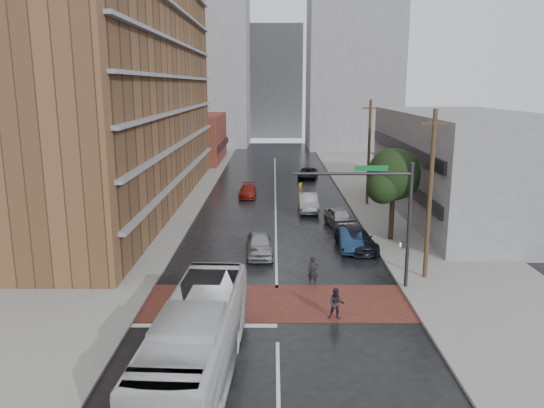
{
  "coord_description": "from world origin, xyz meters",
  "views": [
    {
      "loc": [
        -0.18,
        -25.78,
        11.27
      ],
      "look_at": [
        -0.29,
        8.82,
        3.5
      ],
      "focal_mm": 35.0,
      "sensor_mm": 36.0,
      "label": 1
    }
  ],
  "objects_px": {
    "pedestrian_b": "(336,304)",
    "car_travel_a": "(259,245)",
    "car_travel_b": "(308,203)",
    "car_travel_c": "(248,191)",
    "car_parked_near": "(350,240)",
    "car_parked_far": "(340,218)",
    "pedestrian_a": "(313,271)",
    "suv_travel": "(308,173)",
    "car_parked_mid": "(356,239)",
    "transit_bus": "(196,343)"
  },
  "relations": [
    {
      "from": "suv_travel",
      "to": "car_parked_near",
      "type": "bearing_deg",
      "value": -78.19
    },
    {
      "from": "car_travel_b",
      "to": "car_travel_c",
      "type": "xyz_separation_m",
      "value": [
        -5.82,
        6.37,
        -0.19
      ]
    },
    {
      "from": "transit_bus",
      "to": "car_travel_b",
      "type": "height_order",
      "value": "transit_bus"
    },
    {
      "from": "pedestrian_a",
      "to": "car_parked_far",
      "type": "height_order",
      "value": "pedestrian_a"
    },
    {
      "from": "car_parked_near",
      "to": "car_parked_far",
      "type": "xyz_separation_m",
      "value": [
        0.0,
        6.11,
        0.05
      ]
    },
    {
      "from": "pedestrian_a",
      "to": "car_parked_mid",
      "type": "height_order",
      "value": "pedestrian_a"
    },
    {
      "from": "suv_travel",
      "to": "car_parked_far",
      "type": "bearing_deg",
      "value": -77.57
    },
    {
      "from": "car_travel_b",
      "to": "car_travel_c",
      "type": "bearing_deg",
      "value": 132.02
    },
    {
      "from": "car_parked_mid",
      "to": "transit_bus",
      "type": "bearing_deg",
      "value": -127.77
    },
    {
      "from": "pedestrian_a",
      "to": "car_travel_b",
      "type": "height_order",
      "value": "pedestrian_a"
    },
    {
      "from": "car_travel_a",
      "to": "car_travel_c",
      "type": "relative_size",
      "value": 1.07
    },
    {
      "from": "car_parked_far",
      "to": "suv_travel",
      "type": "bearing_deg",
      "value": 82.54
    },
    {
      "from": "transit_bus",
      "to": "car_parked_mid",
      "type": "distance_m",
      "value": 19.26
    },
    {
      "from": "car_travel_b",
      "to": "suv_travel",
      "type": "bearing_deg",
      "value": 86.1
    },
    {
      "from": "car_parked_near",
      "to": "car_parked_far",
      "type": "bearing_deg",
      "value": 92.9
    },
    {
      "from": "car_parked_far",
      "to": "car_parked_mid",
      "type": "bearing_deg",
      "value": -96.45
    },
    {
      "from": "car_travel_c",
      "to": "car_parked_far",
      "type": "xyz_separation_m",
      "value": [
        8.06,
        -11.77,
        0.15
      ]
    },
    {
      "from": "pedestrian_b",
      "to": "car_parked_far",
      "type": "xyz_separation_m",
      "value": [
        2.3,
        17.5,
        -0.03
      ]
    },
    {
      "from": "pedestrian_a",
      "to": "car_parked_near",
      "type": "relative_size",
      "value": 0.4
    },
    {
      "from": "car_parked_near",
      "to": "car_parked_far",
      "type": "relative_size",
      "value": 0.96
    },
    {
      "from": "car_parked_far",
      "to": "transit_bus",
      "type": "bearing_deg",
      "value": -120.2
    },
    {
      "from": "car_travel_b",
      "to": "car_parked_near",
      "type": "relative_size",
      "value": 1.13
    },
    {
      "from": "transit_bus",
      "to": "suv_travel",
      "type": "xyz_separation_m",
      "value": [
        7.17,
        46.07,
        -0.97
      ]
    },
    {
      "from": "pedestrian_b",
      "to": "pedestrian_a",
      "type": "bearing_deg",
      "value": 107.15
    },
    {
      "from": "car_parked_far",
      "to": "pedestrian_b",
      "type": "bearing_deg",
      "value": -107.85
    },
    {
      "from": "pedestrian_a",
      "to": "pedestrian_b",
      "type": "distance_m",
      "value": 4.57
    },
    {
      "from": "suv_travel",
      "to": "car_parked_far",
      "type": "height_order",
      "value": "car_parked_far"
    },
    {
      "from": "pedestrian_a",
      "to": "car_parked_mid",
      "type": "relative_size",
      "value": 0.34
    },
    {
      "from": "pedestrian_a",
      "to": "car_travel_a",
      "type": "height_order",
      "value": "pedestrian_a"
    },
    {
      "from": "car_travel_a",
      "to": "car_travel_c",
      "type": "height_order",
      "value": "car_travel_a"
    },
    {
      "from": "transit_bus",
      "to": "car_parked_mid",
      "type": "height_order",
      "value": "transit_bus"
    },
    {
      "from": "car_travel_a",
      "to": "car_travel_b",
      "type": "height_order",
      "value": "car_travel_b"
    },
    {
      "from": "car_travel_a",
      "to": "suv_travel",
      "type": "height_order",
      "value": "car_travel_a"
    },
    {
      "from": "pedestrian_b",
      "to": "car_parked_far",
      "type": "bearing_deg",
      "value": 89.48
    },
    {
      "from": "car_parked_mid",
      "to": "pedestrian_a",
      "type": "bearing_deg",
      "value": -127.39
    },
    {
      "from": "pedestrian_a",
      "to": "car_parked_far",
      "type": "xyz_separation_m",
      "value": [
        3.11,
        13.0,
        -0.1
      ]
    },
    {
      "from": "transit_bus",
      "to": "car_parked_mid",
      "type": "bearing_deg",
      "value": 65.95
    },
    {
      "from": "transit_bus",
      "to": "car_travel_c",
      "type": "xyz_separation_m",
      "value": [
        0.28,
        34.91,
        -1.01
      ]
    },
    {
      "from": "car_travel_b",
      "to": "car_travel_c",
      "type": "height_order",
      "value": "car_travel_b"
    },
    {
      "from": "pedestrian_a",
      "to": "car_travel_c",
      "type": "xyz_separation_m",
      "value": [
        -4.96,
        24.77,
        -0.25
      ]
    },
    {
      "from": "pedestrian_b",
      "to": "car_travel_a",
      "type": "relative_size",
      "value": 0.35
    },
    {
      "from": "pedestrian_a",
      "to": "pedestrian_b",
      "type": "relative_size",
      "value": 1.08
    },
    {
      "from": "car_parked_far",
      "to": "car_travel_a",
      "type": "bearing_deg",
      "value": -140.52
    },
    {
      "from": "car_travel_b",
      "to": "car_parked_mid",
      "type": "relative_size",
      "value": 0.97
    },
    {
      "from": "suv_travel",
      "to": "car_parked_mid",
      "type": "relative_size",
      "value": 0.93
    },
    {
      "from": "car_travel_b",
      "to": "car_travel_c",
      "type": "distance_m",
      "value": 8.63
    },
    {
      "from": "car_travel_b",
      "to": "pedestrian_a",
      "type": "bearing_deg",
      "value": -93.08
    },
    {
      "from": "transit_bus",
      "to": "car_travel_c",
      "type": "relative_size",
      "value": 2.77
    },
    {
      "from": "car_travel_c",
      "to": "car_parked_mid",
      "type": "distance_m",
      "value": 19.69
    },
    {
      "from": "car_travel_c",
      "to": "car_travel_b",
      "type": "bearing_deg",
      "value": -46.63
    }
  ]
}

